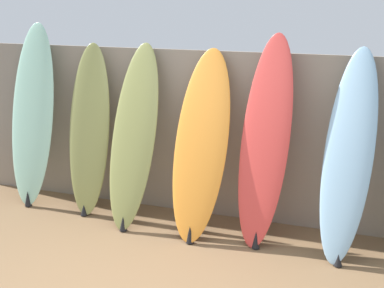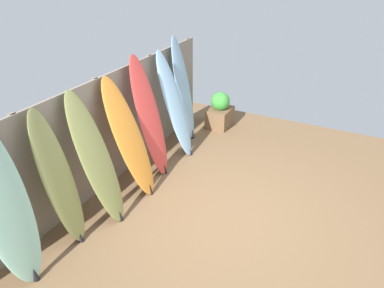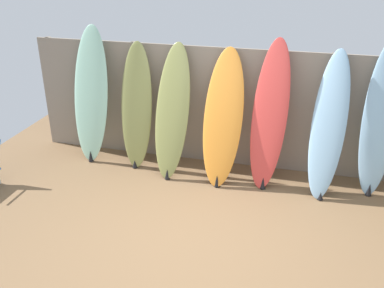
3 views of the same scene
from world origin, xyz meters
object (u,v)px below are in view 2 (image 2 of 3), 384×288
at_px(surfboard_olive_2, 96,160).
at_px(surfboard_skyblue_6, 183,90).
at_px(surfboard_olive_1, 59,180).
at_px(surfboard_skyblue_5, 175,105).
at_px(planter_box, 220,112).
at_px(surfboard_seafoam_0, 4,206).
at_px(surfboard_orange_3, 129,139).
at_px(surfboard_red_4, 150,118).

height_order(surfboard_olive_2, surfboard_skyblue_6, surfboard_skyblue_6).
bearing_deg(surfboard_olive_1, surfboard_olive_2, -10.25).
distance_m(surfboard_skyblue_5, planter_box, 1.58).
distance_m(surfboard_olive_2, planter_box, 3.64).
distance_m(surfboard_seafoam_0, surfboard_orange_3, 2.09).
xyz_separation_m(surfboard_olive_2, planter_box, (3.58, -0.31, -0.59)).
bearing_deg(planter_box, surfboard_skyblue_6, 149.60).
distance_m(surfboard_olive_1, surfboard_olive_2, 0.60).
bearing_deg(surfboard_olive_1, planter_box, -5.71).
xyz_separation_m(surfboard_olive_2, surfboard_orange_3, (0.74, -0.01, -0.02)).
bearing_deg(surfboard_skyblue_5, surfboard_olive_1, 177.61).
distance_m(surfboard_orange_3, surfboard_skyblue_6, 2.06).
distance_m(surfboard_seafoam_0, surfboard_skyblue_5, 3.49).
distance_m(surfboard_orange_3, surfboard_red_4, 0.64).
distance_m(surfboard_olive_2, surfboard_skyblue_6, 2.80).
xyz_separation_m(surfboard_olive_2, surfboard_red_4, (1.38, 0.02, 0.06)).
relative_size(surfboard_seafoam_0, surfboard_olive_1, 1.11).
bearing_deg(surfboard_skyblue_5, surfboard_seafoam_0, 177.63).
xyz_separation_m(surfboard_seafoam_0, surfboard_orange_3, (2.08, -0.15, -0.11)).
bearing_deg(planter_box, surfboard_seafoam_0, 174.81).
xyz_separation_m(surfboard_olive_1, planter_box, (4.17, -0.42, -0.59)).
height_order(surfboard_olive_2, surfboard_skyblue_5, surfboard_skyblue_5).
bearing_deg(surfboard_orange_3, surfboard_olive_2, 178.91).
bearing_deg(surfboard_red_4, surfboard_seafoam_0, 177.63).
relative_size(surfboard_skyblue_6, planter_box, 2.66).
distance_m(surfboard_orange_3, surfboard_skyblue_5, 1.41).
xyz_separation_m(surfboard_seafoam_0, surfboard_red_4, (2.71, -0.11, -0.03)).
distance_m(surfboard_skyblue_6, planter_box, 1.13).
relative_size(surfboard_red_4, surfboard_skyblue_5, 1.05).
xyz_separation_m(surfboard_seafoam_0, surfboard_skyblue_6, (4.13, 0.02, -0.02)).
xyz_separation_m(surfboard_red_4, surfboard_skyblue_6, (1.41, 0.13, 0.01)).
relative_size(surfboard_seafoam_0, surfboard_skyblue_6, 1.01).
xyz_separation_m(surfboard_orange_3, surfboard_red_4, (0.63, 0.04, 0.08)).
xyz_separation_m(surfboard_seafoam_0, surfboard_skyblue_5, (3.49, -0.14, -0.07)).
distance_m(surfboard_olive_1, surfboard_skyblue_5, 2.74).
height_order(surfboard_red_4, surfboard_skyblue_6, surfboard_skyblue_6).
relative_size(surfboard_olive_2, planter_box, 2.45).
xyz_separation_m(surfboard_seafoam_0, surfboard_olive_2, (1.34, -0.14, -0.09)).
bearing_deg(surfboard_olive_2, surfboard_skyblue_6, 3.14).
height_order(surfboard_olive_1, surfboard_olive_2, surfboard_olive_2).
xyz_separation_m(surfboard_olive_1, surfboard_skyblue_5, (2.74, -0.11, 0.03)).
bearing_deg(surfboard_olive_1, surfboard_red_4, -2.40).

